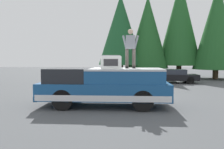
% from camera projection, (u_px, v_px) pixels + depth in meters
% --- Properties ---
extents(ground_plane, '(90.00, 90.00, 0.00)m').
position_uv_depth(ground_plane, '(121.00, 105.00, 9.95)').
color(ground_plane, '#4C4F51').
extents(pickup_truck, '(2.01, 5.54, 1.65)m').
position_uv_depth(pickup_truck, '(105.00, 86.00, 9.58)').
color(pickup_truck, navy).
rests_on(pickup_truck, ground).
extents(compressor_unit, '(0.65, 0.84, 0.56)m').
position_uv_depth(compressor_unit, '(111.00, 62.00, 9.30)').
color(compressor_unit, silver).
rests_on(compressor_unit, pickup_truck).
extents(person_on_truck_bed, '(0.29, 0.72, 1.69)m').
position_uv_depth(person_on_truck_bed, '(130.00, 47.00, 9.56)').
color(person_on_truck_bed, '#423D38').
rests_on(person_on_truck_bed, pickup_truck).
extents(parked_car_black, '(1.64, 4.10, 1.16)m').
position_uv_depth(parked_car_black, '(173.00, 76.00, 18.97)').
color(parked_car_black, black).
rests_on(parked_car_black, ground).
extents(parked_car_navy, '(1.64, 4.10, 1.16)m').
position_uv_depth(parked_car_navy, '(115.00, 76.00, 19.42)').
color(parked_car_navy, navy).
rests_on(parked_car_navy, ground).
extents(conifer_far_left, '(4.57, 4.57, 9.72)m').
position_uv_depth(conifer_far_left, '(217.00, 26.00, 22.38)').
color(conifer_far_left, '#4C3826').
rests_on(conifer_far_left, ground).
extents(conifer_left, '(4.66, 4.66, 10.78)m').
position_uv_depth(conifer_left, '(180.00, 22.00, 24.24)').
color(conifer_left, '#4C3826').
rests_on(conifer_left, ground).
extents(conifer_center_left, '(4.50, 4.50, 8.85)m').
position_uv_depth(conifer_center_left, '(148.00, 32.00, 23.99)').
color(conifer_center_left, '#4C3826').
rests_on(conifer_center_left, ground).
extents(conifer_center_right, '(4.76, 4.76, 8.96)m').
position_uv_depth(conifer_center_right, '(121.00, 30.00, 23.83)').
color(conifer_center_right, '#4C3826').
rests_on(conifer_center_right, ground).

